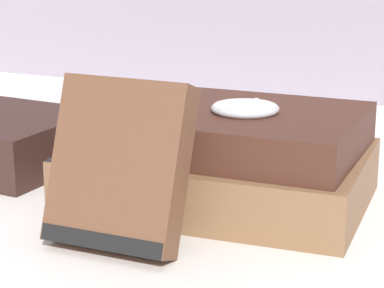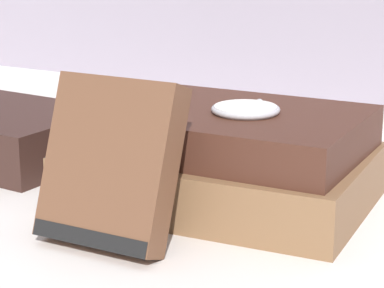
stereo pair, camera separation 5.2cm
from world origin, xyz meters
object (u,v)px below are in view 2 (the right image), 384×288
Objects in this scene: book_flat_top at (220,129)px; pocket_watch at (246,109)px; book_leaning_front at (110,170)px; book_flat_bottom at (216,175)px; reading_glasses at (251,158)px.

book_flat_top is 3.83× the size of pocket_watch.
book_flat_top is 1.84× the size of book_leaning_front.
book_flat_bottom is 0.13m from reading_glasses.
book_flat_bottom is 2.27× the size of reading_glasses.
reading_glasses is (-0.03, 0.12, -0.06)m from book_flat_top.
book_leaning_front is at bearing -70.43° from reading_glasses.
book_flat_top is 2.06× the size of reading_glasses.
pocket_watch is 0.16m from reading_glasses.
book_flat_bottom is 1.10× the size of book_flat_top.
book_leaning_front is at bearing -105.11° from book_flat_bottom.
book_leaning_front is 0.25m from reading_glasses.
pocket_watch is at bearing 0.22° from book_flat_bottom.
reading_glasses is (0.00, 0.25, -0.06)m from book_leaning_front.
pocket_watch is at bearing 67.20° from book_leaning_front.
reading_glasses is (-0.02, 0.13, -0.02)m from book_flat_bottom.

